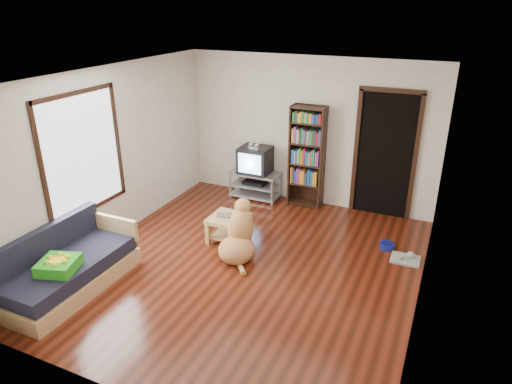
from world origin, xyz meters
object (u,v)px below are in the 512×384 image
at_px(dog_bowl, 387,246).
at_px(coffee_table, 228,224).
at_px(tv_stand, 255,184).
at_px(dog, 239,236).
at_px(sofa, 69,269).
at_px(green_cushion, 59,265).
at_px(bookshelf, 307,151).
at_px(crt_tv, 256,159).
at_px(grey_rag, 405,259).
at_px(laptop, 227,217).

relative_size(dog_bowl, coffee_table, 0.40).
xyz_separation_m(tv_stand, dog, (0.66, -2.01, 0.03)).
height_order(tv_stand, sofa, sofa).
relative_size(green_cushion, bookshelf, 0.24).
height_order(tv_stand, crt_tv, crt_tv).
bearing_deg(dog_bowl, bookshelf, 147.94).
bearing_deg(dog_bowl, grey_rag, -39.81).
distance_m(grey_rag, bookshelf, 2.52).
bearing_deg(bookshelf, laptop, -109.31).
relative_size(dog_bowl, bookshelf, 0.12).
bearing_deg(green_cushion, sofa, 99.65).
distance_m(grey_rag, crt_tv, 3.21).
distance_m(tv_stand, crt_tv, 0.47).
distance_m(laptop, bookshelf, 2.01).
height_order(laptop, dog, dog).
relative_size(sofa, dog, 1.89).
bearing_deg(green_cushion, bookshelf, 47.55).
bearing_deg(crt_tv, bookshelf, 4.32).
bearing_deg(dog, laptop, 139.30).
height_order(green_cushion, grey_rag, green_cushion).
distance_m(tv_stand, sofa, 3.76).
bearing_deg(bookshelf, dog_bowl, -32.06).
xyz_separation_m(green_cushion, grey_rag, (3.74, 2.68, -0.48)).
distance_m(bookshelf, sofa, 4.26).
bearing_deg(green_cushion, coffee_table, 43.85).
distance_m(tv_stand, dog, 2.12).
bearing_deg(crt_tv, dog, -72.13).
height_order(crt_tv, sofa, crt_tv).
distance_m(laptop, dog, 0.46).
height_order(laptop, dog_bowl, laptop).
xyz_separation_m(tv_stand, coffee_table, (0.31, -1.69, 0.01)).
distance_m(green_cushion, grey_rag, 4.63).
bearing_deg(dog_bowl, crt_tv, 159.76).
xyz_separation_m(laptop, dog, (0.34, -0.29, -0.11)).
height_order(laptop, bookshelf, bookshelf).
bearing_deg(coffee_table, laptop, -90.00).
bearing_deg(grey_rag, laptop, -168.23).
xyz_separation_m(laptop, dog_bowl, (2.27, 0.79, -0.37)).
bearing_deg(laptop, grey_rag, -4.35).
bearing_deg(crt_tv, grey_rag, -22.63).
height_order(dog_bowl, sofa, sofa).
height_order(bookshelf, dog, bookshelf).
height_order(tv_stand, bookshelf, bookshelf).
bearing_deg(bookshelf, dog, -97.96).
bearing_deg(tv_stand, crt_tv, 90.00).
xyz_separation_m(laptop, grey_rag, (2.57, 0.54, -0.40)).
bearing_deg(sofa, green_cushion, -62.33).
bearing_deg(laptop, dog_bowl, 2.96).
xyz_separation_m(crt_tv, sofa, (-0.97, -3.65, -0.48)).
distance_m(crt_tv, sofa, 3.81).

